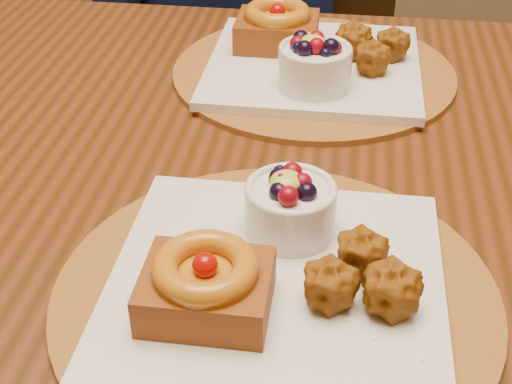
{
  "coord_description": "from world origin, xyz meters",
  "views": [
    {
      "loc": [
        0.13,
        -0.78,
        1.18
      ],
      "look_at": [
        0.06,
        -0.28,
        0.83
      ],
      "focal_mm": 50.0,
      "sensor_mm": 36.0,
      "label": 1
    }
  ],
  "objects_px": {
    "place_setting_far": "(312,59)",
    "chair_far": "(314,71)",
    "dining_table": "(296,216)",
    "place_setting_near": "(274,274)"
  },
  "relations": [
    {
      "from": "place_setting_near",
      "to": "chair_far",
      "type": "relative_size",
      "value": 0.45
    },
    {
      "from": "dining_table",
      "to": "place_setting_far",
      "type": "height_order",
      "value": "place_setting_far"
    },
    {
      "from": "place_setting_near",
      "to": "chair_far",
      "type": "distance_m",
      "value": 1.09
    },
    {
      "from": "place_setting_near",
      "to": "dining_table",
      "type": "bearing_deg",
      "value": 89.42
    },
    {
      "from": "place_setting_near",
      "to": "chair_far",
      "type": "xyz_separation_m",
      "value": [
        -0.03,
        1.05,
        -0.31
      ]
    },
    {
      "from": "place_setting_far",
      "to": "chair_far",
      "type": "xyz_separation_m",
      "value": [
        -0.03,
        0.62,
        -0.31
      ]
    },
    {
      "from": "dining_table",
      "to": "chair_far",
      "type": "relative_size",
      "value": 1.88
    },
    {
      "from": "place_setting_far",
      "to": "chair_far",
      "type": "height_order",
      "value": "chair_far"
    },
    {
      "from": "place_setting_far",
      "to": "chair_far",
      "type": "bearing_deg",
      "value": 92.48
    },
    {
      "from": "dining_table",
      "to": "place_setting_near",
      "type": "xyz_separation_m",
      "value": [
        -0.0,
        -0.22,
        0.1
      ]
    }
  ]
}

